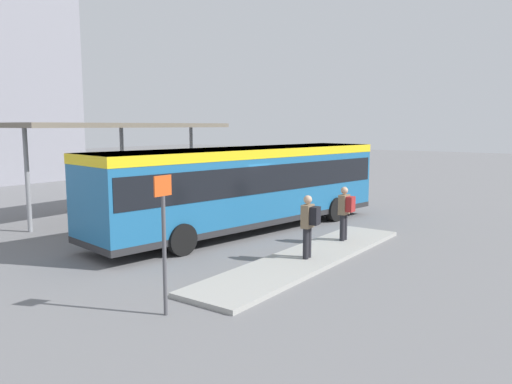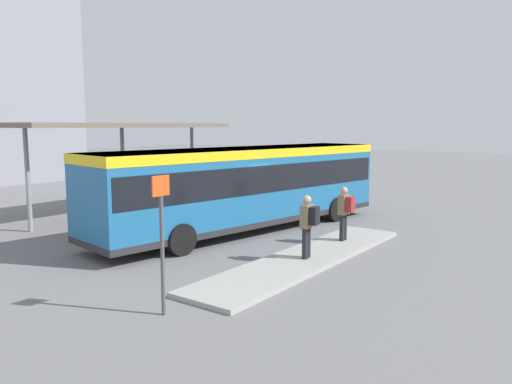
# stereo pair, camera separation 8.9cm
# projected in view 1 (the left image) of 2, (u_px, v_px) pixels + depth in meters

# --- Properties ---
(ground_plane) EXTENTS (120.00, 120.00, 0.00)m
(ground_plane) POSITION_uv_depth(u_px,v_px,m) (246.00, 230.00, 17.94)
(ground_plane) COLOR slate
(curb_island) EXTENTS (9.03, 1.80, 0.12)m
(curb_island) POSITION_uv_depth(u_px,v_px,m) (308.00, 258.00, 14.01)
(curb_island) COLOR #9E9E99
(curb_island) RESTS_ON ground_plane
(city_bus) EXTENTS (12.26, 4.43, 2.97)m
(city_bus) POSITION_uv_depth(u_px,v_px,m) (246.00, 182.00, 17.72)
(city_bus) COLOR #1E6093
(city_bus) RESTS_ON ground_plane
(pedestrian_waiting) EXTENTS (0.45, 0.48, 1.75)m
(pedestrian_waiting) POSITION_uv_depth(u_px,v_px,m) (309.00, 222.00, 13.61)
(pedestrian_waiting) COLOR #232328
(pedestrian_waiting) RESTS_ON curb_island
(pedestrian_companion) EXTENTS (0.42, 0.44, 1.72)m
(pedestrian_companion) POSITION_uv_depth(u_px,v_px,m) (345.00, 210.00, 15.76)
(pedestrian_companion) COLOR #232328
(pedestrian_companion) RESTS_ON curb_island
(bicycle_blue) EXTENTS (0.48, 1.74, 0.75)m
(bicycle_blue) POSITION_uv_depth(u_px,v_px,m) (308.00, 186.00, 28.15)
(bicycle_blue) COLOR black
(bicycle_blue) RESTS_ON ground_plane
(bicycle_white) EXTENTS (0.48, 1.60, 0.69)m
(bicycle_white) POSITION_uv_depth(u_px,v_px,m) (295.00, 185.00, 28.70)
(bicycle_white) COLOR black
(bicycle_white) RESTS_ON ground_plane
(bicycle_orange) EXTENTS (0.48, 1.66, 0.72)m
(bicycle_orange) POSITION_uv_depth(u_px,v_px,m) (284.00, 184.00, 29.27)
(bicycle_orange) COLOR black
(bicycle_orange) RESTS_ON ground_plane
(station_shelter) EXTENTS (9.81, 3.48, 3.85)m
(station_shelter) POSITION_uv_depth(u_px,v_px,m) (121.00, 127.00, 20.57)
(station_shelter) COLOR #706656
(station_shelter) RESTS_ON ground_plane
(platform_sign) EXTENTS (0.44, 0.08, 2.80)m
(platform_sign) POSITION_uv_depth(u_px,v_px,m) (164.00, 239.00, 9.74)
(platform_sign) COLOR #4C4C51
(platform_sign) RESTS_ON ground_plane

